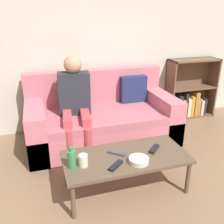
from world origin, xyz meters
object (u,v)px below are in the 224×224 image
Objects in this scene: bookshelf at (188,95)px; person_adult at (75,97)px; snack_bowl at (139,160)px; tv_remote_2 at (116,165)px; couch at (102,119)px; coffee_table at (126,159)px; tv_remote_1 at (154,149)px; tv_remote_0 at (117,153)px; cup_near at (83,160)px; bottle at (72,159)px.

person_adult reaches higher than bookshelf.
tv_remote_2 is at bearing -179.79° from snack_bowl.
couch is 1.65× the size of person_adult.
coffee_table is 7.38× the size of tv_remote_1.
coffee_table is at bearing -131.05° from tv_remote_1.
tv_remote_0 reaches higher than coffee_table.
bookshelf reaches higher than snack_bowl.
cup_near is (-0.46, -1.10, 0.13)m from couch.
snack_bowl is (0.14, -0.19, 0.01)m from tv_remote_0.
tv_remote_0 is (-0.07, 0.05, 0.04)m from coffee_table.
snack_bowl is at bearing -9.97° from bottle.
bottle reaches higher than cup_near.
tv_remote_0 is at bearing -69.66° from person_adult.
snack_bowl is at bearing -11.07° from cup_near.
coffee_table is 0.16m from snack_bowl.
cup_near is 0.66× the size of tv_remote_2.
cup_near is 0.10m from bottle.
tv_remote_0 is 0.83× the size of bottle.
tv_remote_0 is (0.23, -0.91, -0.27)m from person_adult.
bottle is (-0.55, -1.09, 0.16)m from couch.
cup_near reaches higher than tv_remote_0.
coffee_table is 1.01× the size of person_adult.
cup_near is 0.60× the size of snack_bowl.
bookshelf is 2.34m from tv_remote_2.
person_adult is 0.97m from tv_remote_0.
person_adult is at bearing 167.43° from tv_remote_1.
person_adult is 1.04m from bottle.
tv_remote_0 is at bearing -140.16° from bookshelf.
person_adult is 1.14m from tv_remote_1.
tv_remote_0 is at bearing 141.75° from coffee_table.
snack_bowl is at bearing -89.28° from couch.
couch is 11.59× the size of tv_remote_2.
bookshelf is 8.72× the size of cup_near.
tv_remote_0 is at bearing -97.02° from couch.
person_adult is at bearing 108.43° from snack_bowl.
bookshelf is at bearing 45.95° from snack_bowl.
cup_near is at bearing -173.82° from coffee_table.
tv_remote_1 is 0.80m from bottle.
tv_remote_1 is 0.97× the size of tv_remote_2.
snack_bowl reaches higher than coffee_table.
bottle is (-0.79, -0.06, 0.07)m from tv_remote_1.
bookshelf is at bearing 20.51° from person_adult.
tv_remote_0 is 0.23m from snack_bowl.
tv_remote_1 is at bearing -54.40° from tv_remote_0.
coffee_table is at bearing 6.18° from cup_near.
couch is 1.63× the size of coffee_table.
tv_remote_0 is 0.44m from bottle.
bottle is (-0.50, -0.04, 0.12)m from coffee_table.
coffee_table is 7.13× the size of tv_remote_0.
tv_remote_1 is at bearing 68.79° from tv_remote_2.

